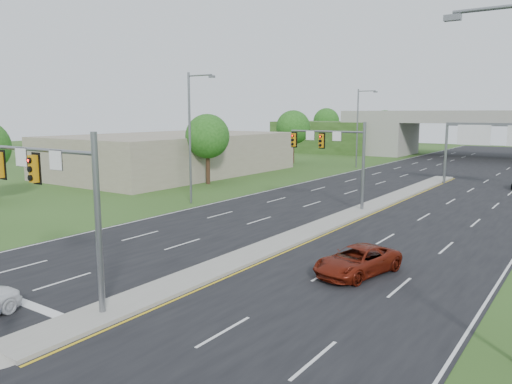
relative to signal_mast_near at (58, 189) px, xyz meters
The scene contains 16 objects.
ground 5.24m from the signal_mast_near, ahead, with size 240.00×240.00×0.00m, color #2A4619.
road 35.46m from the signal_mast_near, 86.31° to the left, with size 24.00×160.00×0.02m, color black.
median 23.64m from the signal_mast_near, 84.40° to the left, with size 2.00×54.00×0.16m, color gray.
lane_markings 29.41m from the signal_mast_near, 86.72° to the left, with size 23.72×160.00×0.01m.
signal_mast_near is the anchor object (origin of this frame).
signal_mast_far 25.00m from the signal_mast_near, 90.00° to the left, with size 6.62×0.60×7.00m.
sign_gantry 45.88m from the signal_mast_near, 78.75° to the left, with size 11.58×0.44×6.67m.
overpass 80.11m from the signal_mast_near, 88.38° to the left, with size 80.00×14.00×8.10m.
lightpole_l_mid 22.95m from the signal_mast_near, 118.79° to the left, with size 2.85×0.25×11.00m.
lightpole_l_far 56.19m from the signal_mast_near, 101.33° to the left, with size 2.85×0.25×11.00m.
tree_l_near 34.92m from the signal_mast_near, 120.53° to the left, with size 4.80×4.80×7.60m.
tree_l_mid 59.21m from the signal_mast_near, 111.54° to the left, with size 5.20×5.20×8.12m.
tree_back_a 100.64m from the signal_mast_near, 110.80° to the left, with size 6.00×6.00×8.85m.
tree_back_b 96.56m from the signal_mast_near, 103.01° to the left, with size 5.60×5.60×8.32m.
commercial_building 44.77m from the signal_mast_near, 128.34° to the left, with size 18.00×30.00×5.00m, color gray.
car_far_a 13.74m from the signal_mast_near, 50.99° to the left, with size 2.24×4.85×1.35m, color #601609.
Camera 1 is at (15.10, -11.53, 7.65)m, focal length 35.00 mm.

